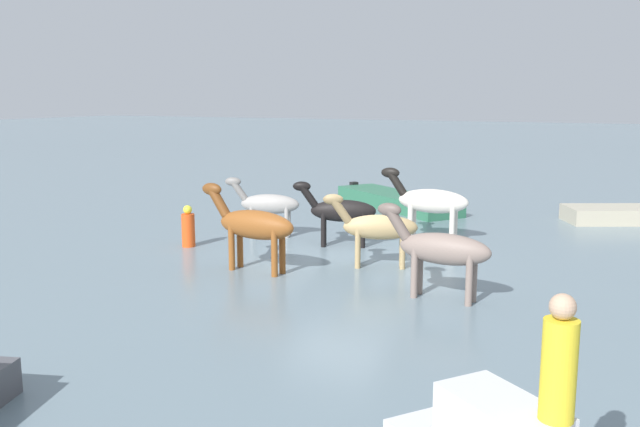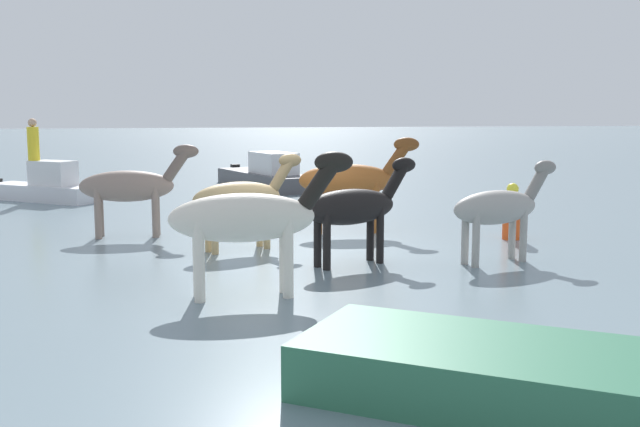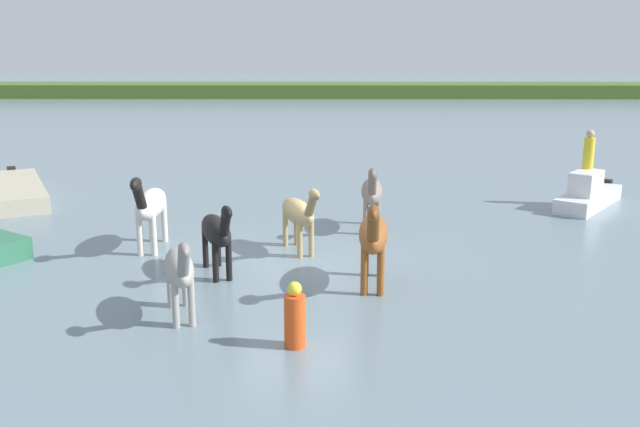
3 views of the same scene
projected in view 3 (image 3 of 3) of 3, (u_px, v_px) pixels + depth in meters
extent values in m
plane|color=slate|center=(294.00, 266.00, 16.00)|extent=(189.42, 189.42, 0.00)
cube|color=#406024|center=(317.00, 97.00, 65.22)|extent=(170.47, 6.00, 2.40)
ellipsoid|color=black|center=(216.00, 230.00, 15.22)|extent=(1.12, 1.85, 0.60)
cylinder|color=black|center=(229.00, 258.00, 14.90)|extent=(0.13, 0.13, 0.99)
cylinder|color=black|center=(215.00, 260.00, 14.81)|extent=(0.13, 0.13, 0.99)
cylinder|color=black|center=(218.00, 245.00, 15.88)|extent=(0.13, 0.13, 0.99)
cylinder|color=black|center=(205.00, 246.00, 15.78)|extent=(0.13, 0.13, 0.99)
cylinder|color=black|center=(225.00, 223.00, 14.27)|extent=(0.39, 0.58, 0.66)
ellipsoid|color=black|center=(227.00, 212.00, 14.03)|extent=(0.37, 0.53, 0.26)
ellipsoid|color=gray|center=(372.00, 191.00, 18.89)|extent=(0.67, 1.93, 0.64)
cylinder|color=gray|center=(377.00, 215.00, 18.45)|extent=(0.14, 0.14, 1.05)
cylinder|color=gray|center=(366.00, 215.00, 18.47)|extent=(0.14, 0.14, 1.05)
cylinder|color=gray|center=(377.00, 206.00, 19.56)|extent=(0.14, 0.14, 1.05)
cylinder|color=gray|center=(366.00, 205.00, 19.58)|extent=(0.14, 0.14, 1.05)
cylinder|color=#63544C|center=(372.00, 183.00, 17.82)|extent=(0.25, 0.59, 0.70)
ellipsoid|color=#63544C|center=(373.00, 174.00, 17.55)|extent=(0.25, 0.53, 0.28)
ellipsoid|color=tan|center=(298.00, 212.00, 16.89)|extent=(1.14, 1.84, 0.60)
cylinder|color=tan|center=(311.00, 237.00, 16.57)|extent=(0.13, 0.13, 0.98)
cylinder|color=tan|center=(300.00, 238.00, 16.47)|extent=(0.13, 0.13, 0.98)
cylinder|color=tan|center=(296.00, 226.00, 17.54)|extent=(0.13, 0.13, 0.98)
cylinder|color=tan|center=(285.00, 227.00, 17.44)|extent=(0.13, 0.13, 0.98)
cylinder|color=olive|center=(311.00, 204.00, 15.94)|extent=(0.39, 0.58, 0.65)
ellipsoid|color=olive|center=(314.00, 195.00, 15.71)|extent=(0.37, 0.53, 0.26)
ellipsoid|color=#9E9993|center=(179.00, 267.00, 12.84)|extent=(1.00, 1.80, 0.58)
cylinder|color=#9E9993|center=(191.00, 301.00, 12.51)|extent=(0.13, 0.13, 0.95)
cylinder|color=#9E9993|center=(175.00, 302.00, 12.43)|extent=(0.13, 0.13, 0.95)
cylinder|color=#9E9993|center=(185.00, 282.00, 13.47)|extent=(0.13, 0.13, 0.95)
cylinder|color=#9E9993|center=(170.00, 284.00, 13.39)|extent=(0.13, 0.13, 0.95)
cylinder|color=slate|center=(184.00, 262.00, 11.89)|extent=(0.35, 0.56, 0.64)
ellipsoid|color=slate|center=(184.00, 250.00, 11.66)|extent=(0.33, 0.51, 0.25)
ellipsoid|color=silver|center=(151.00, 204.00, 17.10)|extent=(0.62, 2.03, 0.68)
cylinder|color=silver|center=(153.00, 233.00, 16.64)|extent=(0.15, 0.15, 1.12)
cylinder|color=silver|center=(140.00, 233.00, 16.64)|extent=(0.15, 0.15, 1.12)
cylinder|color=silver|center=(164.00, 220.00, 17.83)|extent=(0.15, 0.15, 1.12)
cylinder|color=silver|center=(151.00, 220.00, 17.82)|extent=(0.15, 0.15, 1.12)
cylinder|color=black|center=(139.00, 195.00, 15.95)|extent=(0.24, 0.62, 0.75)
ellipsoid|color=black|center=(136.00, 184.00, 15.67)|extent=(0.24, 0.56, 0.30)
ellipsoid|color=brown|center=(373.00, 233.00, 14.47)|extent=(0.74, 2.06, 0.68)
cylinder|color=brown|center=(381.00, 269.00, 14.01)|extent=(0.15, 0.15, 1.12)
cylinder|color=brown|center=(364.00, 268.00, 14.03)|extent=(0.15, 0.15, 1.12)
cylinder|color=brown|center=(381.00, 251.00, 15.18)|extent=(0.15, 0.15, 1.12)
cylinder|color=brown|center=(365.00, 251.00, 15.21)|extent=(0.15, 0.15, 1.12)
cylinder|color=brown|center=(373.00, 226.00, 13.33)|extent=(0.28, 0.63, 0.74)
ellipsoid|color=brown|center=(373.00, 213.00, 13.05)|extent=(0.27, 0.57, 0.30)
cube|color=silver|center=(588.00, 201.00, 21.73)|extent=(2.94, 3.43, 0.61)
cube|color=silver|center=(586.00, 183.00, 21.25)|extent=(1.33, 1.44, 0.70)
cube|color=black|center=(607.00, 189.00, 23.16)|extent=(0.37, 0.36, 0.66)
cube|color=#B7AD93|center=(17.00, 193.00, 22.80)|extent=(3.77, 5.51, 0.66)
cube|color=black|center=(12.00, 176.00, 25.22)|extent=(0.36, 0.34, 0.71)
cylinder|color=yellow|center=(589.00, 153.00, 21.56)|extent=(0.32, 0.32, 0.95)
sphere|color=tan|center=(591.00, 134.00, 21.41)|extent=(0.24, 0.24, 0.24)
cylinder|color=#E54C19|center=(295.00, 321.00, 11.66)|extent=(0.36, 0.36, 0.90)
sphere|color=yellow|center=(295.00, 289.00, 11.52)|extent=(0.24, 0.24, 0.24)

